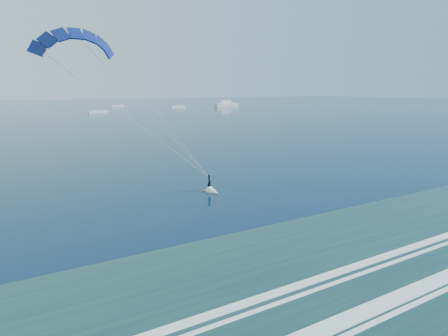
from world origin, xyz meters
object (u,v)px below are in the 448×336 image
motor_yacht (226,104)px  sailboat_4 (178,107)px  sailboat_2 (98,112)px  sailboat_3 (117,106)px  kitesurfer_rig (153,117)px

motor_yacht → sailboat_4: size_ratio=1.28×
sailboat_2 → motor_yacht: bearing=15.0°
sailboat_3 → sailboat_4: 43.36m
motor_yacht → kitesurfer_rig: bearing=-123.7°
sailboat_3 → kitesurfer_rig: bearing=-105.9°
motor_yacht → sailboat_2: size_ratio=1.32×
motor_yacht → sailboat_3: bearing=147.4°
motor_yacht → sailboat_2: 90.75m
motor_yacht → sailboat_4: bearing=172.7°
sailboat_4 → sailboat_2: bearing=-153.4°
sailboat_2 → sailboat_3: bearing=65.3°
motor_yacht → sailboat_2: sailboat_2 is taller
kitesurfer_rig → sailboat_2: bearing=77.7°
kitesurfer_rig → sailboat_3: (63.29, 221.56, -8.23)m
sailboat_2 → sailboat_4: sailboat_4 is taller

